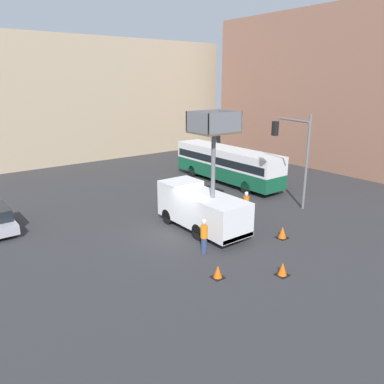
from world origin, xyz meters
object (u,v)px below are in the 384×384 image
Objects in this scene: traffic_light_pole at (297,149)px; road_worker_near_truck at (204,236)px; road_worker_directing at (246,205)px; city_bus at (227,163)px; traffic_cone_far_side at (282,269)px; utility_truck at (201,205)px; traffic_cone_mid_road at (218,272)px; traffic_cone_near_truck at (282,233)px.

traffic_light_pole is 9.74m from road_worker_near_truck.
city_bus is at bearing 109.43° from road_worker_directing.
road_worker_near_truck is at bearing -103.58° from road_worker_directing.
road_worker_near_truck reaches higher than traffic_cone_far_side.
utility_truck is 6.67m from traffic_cone_far_side.
city_bus is at bearing 56.74° from traffic_cone_far_side.
road_worker_near_truck is (-10.41, -9.66, -0.84)m from city_bus.
traffic_cone_far_side is (1.42, -4.05, -0.65)m from road_worker_near_truck.
road_worker_near_truck is 3.08× the size of traffic_cone_mid_road.
city_bus reaches higher than traffic_cone_near_truck.
traffic_cone_near_truck reaches higher than traffic_cone_far_side.
traffic_cone_near_truck is at bearing 39.70° from traffic_cone_far_side.
road_worker_directing is (-3.74, 0.78, -3.42)m from traffic_light_pole.
utility_truck is 3.81× the size of road_worker_directing.
utility_truck reaches higher than city_bus.
road_worker_near_truck is 2.73m from traffic_cone_mid_road.
road_worker_directing is 3.53m from traffic_cone_near_truck.
utility_truck reaches higher than traffic_cone_far_side.
utility_truck is at bearing 58.91° from traffic_cone_mid_road.
traffic_light_pole reaches higher than traffic_cone_mid_road.
road_worker_directing is (-5.13, -7.47, -0.85)m from city_bus.
traffic_cone_mid_road is at bearing -179.63° from road_worker_near_truck.
city_bus reaches higher than traffic_cone_far_side.
road_worker_near_truck is at bearing 64.89° from traffic_cone_mid_road.
traffic_cone_near_truck is at bearing 164.13° from city_bus.
traffic_light_pole reaches higher than road_worker_directing.
traffic_light_pole is 10.22× the size of traffic_cone_far_side.
city_bus is 8.75m from traffic_light_pole.
traffic_light_pole is 10.65× the size of traffic_cone_mid_road.
traffic_light_pole is at bearing 20.56° from traffic_cone_mid_road.
road_worker_directing reaches higher than traffic_cone_mid_road.
traffic_light_pole reaches higher than traffic_cone_far_side.
traffic_light_pole is 3.46× the size of road_worker_near_truck.
traffic_cone_near_truck reaches higher than traffic_cone_mid_road.
traffic_light_pole is 11.57m from traffic_cone_mid_road.
traffic_cone_near_truck is 1.09× the size of traffic_cone_far_side.
road_worker_near_truck reaches higher than traffic_cone_near_truck.
road_worker_directing is at bearing 35.60° from traffic_cone_mid_road.
traffic_cone_mid_road is 0.96× the size of traffic_cone_far_side.
road_worker_near_truck is (-9.01, -1.41, -3.41)m from traffic_light_pole.
traffic_light_pole reaches higher than city_bus.
city_bus is at bearing 39.87° from utility_truck.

